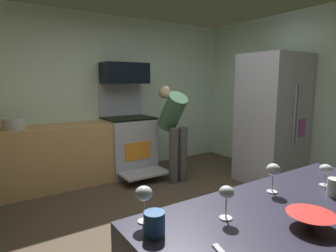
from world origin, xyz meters
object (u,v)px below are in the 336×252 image
object	(u,v)px
refrigerator	(272,119)
wine_glass_near	(326,170)
wine_glass_extra	(144,195)
mixing_bowl_large	(311,220)
person_cook	(174,125)
mug_tea	(154,223)
oven_range	(129,144)
wine_glass_far	(226,194)
mug_coffee	(335,187)
wine_glass_mid	(273,171)
microwave	(125,73)
stock_pot	(14,124)

from	to	relation	value
refrigerator	wine_glass_near	bearing A→B (deg)	-136.83
wine_glass_extra	mixing_bowl_large	bearing A→B (deg)	-36.70
person_cook	wine_glass_extra	size ratio (longest dim) A/B	8.56
wine_glass_extra	mug_tea	bearing A→B (deg)	-97.16
oven_range	refrigerator	distance (m)	2.31
wine_glass_extra	refrigerator	bearing A→B (deg)	27.73
mixing_bowl_large	wine_glass_far	bearing A→B (deg)	134.78
mug_tea	wine_glass_near	bearing A→B (deg)	-4.57
mixing_bowl_large	mug_tea	xyz separation A→B (m)	(-0.60, 0.32, 0.02)
wine_glass_far	wine_glass_extra	distance (m)	0.38
oven_range	mixing_bowl_large	world-z (taller)	oven_range
mug_coffee	mug_tea	size ratio (longest dim) A/B	1.00
mug_coffee	mixing_bowl_large	bearing A→B (deg)	-165.11
refrigerator	person_cook	bearing A→B (deg)	145.81
oven_range	wine_glass_near	xyz separation A→B (m)	(-0.28, -3.36, 0.49)
wine_glass_near	wine_glass_mid	size ratio (longest dim) A/B	0.80
mug_tea	wine_glass_far	bearing A→B (deg)	-10.46
person_cook	refrigerator	bearing A→B (deg)	-34.19
refrigerator	oven_range	bearing A→B (deg)	137.89
microwave	person_cook	world-z (taller)	microwave
wine_glass_near	wine_glass_far	world-z (taller)	wine_glass_far
mug_tea	stock_pot	bearing A→B (deg)	93.93
stock_pot	mug_coffee	bearing A→B (deg)	-70.00
person_cook	wine_glass_mid	distance (m)	2.79
microwave	wine_glass_mid	size ratio (longest dim) A/B	4.34
oven_range	wine_glass_mid	world-z (taller)	oven_range
refrigerator	mug_tea	world-z (taller)	refrigerator
wine_glass_far	wine_glass_extra	size ratio (longest dim) A/B	0.93
wine_glass_extra	stock_pot	bearing A→B (deg)	94.34
stock_pot	wine_glass_extra	bearing A→B (deg)	-85.66
microwave	refrigerator	distance (m)	2.43
refrigerator	wine_glass_near	xyz separation A→B (m)	(-1.96, -1.84, 0.03)
oven_range	wine_glass_far	distance (m)	3.54
oven_range	stock_pot	size ratio (longest dim) A/B	5.20
wine_glass_near	wine_glass_extra	bearing A→B (deg)	169.61
refrigerator	mug_tea	distance (m)	3.57
microwave	wine_glass_far	distance (m)	3.65
stock_pot	wine_glass_mid	bearing A→B (deg)	-72.54
wine_glass_mid	wine_glass_extra	world-z (taller)	same
oven_range	mug_coffee	distance (m)	3.52
microwave	mixing_bowl_large	distance (m)	3.85
microwave	stock_pot	size ratio (longest dim) A/B	2.57
wine_glass_mid	wine_glass_extra	size ratio (longest dim) A/B	1.00
mug_coffee	wine_glass_near	bearing A→B (deg)	45.63
oven_range	wine_glass_extra	bearing A→B (deg)	-114.30
mug_coffee	mug_tea	world-z (taller)	same
oven_range	person_cook	xyz separation A→B (m)	(0.44, -0.68, 0.36)
wine_glass_extra	stock_pot	size ratio (longest dim) A/B	0.59
refrigerator	person_cook	world-z (taller)	refrigerator
stock_pot	microwave	bearing A→B (deg)	2.76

